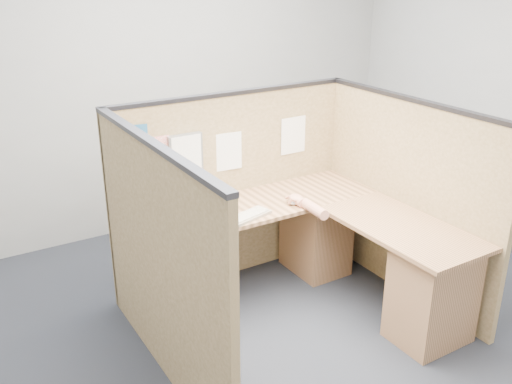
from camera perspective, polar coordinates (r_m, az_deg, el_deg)
floor at (r=4.17m, az=4.81°, el=-13.58°), size 5.00×5.00×0.00m
wall_back at (r=5.47m, az=-8.94°, el=10.87°), size 5.00×0.00×5.00m
cubicle_partitions at (r=4.10m, az=1.64°, el=-1.84°), size 2.06×1.83×1.53m
l_desk at (r=4.25m, az=4.72°, el=-6.60°), size 1.95×1.75×0.73m
laptop at (r=4.21m, az=-6.51°, el=-0.96°), size 0.39×0.40×0.25m
keyboard at (r=4.05m, az=-1.04°, el=-2.50°), size 0.43×0.24×0.03m
mouse at (r=4.30m, az=3.96°, el=-0.93°), size 0.12×0.07×0.05m
hand_forearm at (r=4.19m, az=5.26°, el=-1.35°), size 0.12×0.41×0.09m
blue_poster at (r=4.06m, az=-11.93°, el=4.98°), size 0.17×0.03×0.23m
american_flag at (r=4.11m, az=-10.14°, el=4.43°), size 0.20×0.01×0.34m
file_holder at (r=4.21m, az=-7.06°, el=3.56°), size 0.26×0.05×0.34m
paper_left at (r=4.40m, az=-2.84°, el=4.04°), size 0.23×0.02×0.30m
paper_right at (r=4.70m, az=3.75°, el=5.67°), size 0.24×0.01×0.30m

